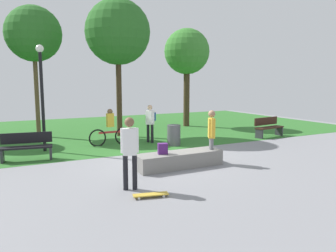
{
  "coord_description": "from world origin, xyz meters",
  "views": [
    {
      "loc": [
        -4.74,
        -9.6,
        2.58
      ],
      "look_at": [
        0.01,
        -0.41,
        1.18
      ],
      "focal_mm": 34.81,
      "sensor_mm": 36.0,
      "label": 1
    }
  ],
  "objects_px": {
    "tree_slender_maple": "(118,33)",
    "tree_leaning_ash": "(187,53)",
    "concrete_ledge": "(179,160)",
    "skater_performing_trick": "(130,147)",
    "park_bench_by_oak": "(27,146)",
    "park_bench_center_lawn": "(268,127)",
    "tree_broad_elm": "(34,34)",
    "pedestrian_with_backpack": "(150,120)",
    "skater_watching": "(211,133)",
    "skateboard_by_ledge": "(151,195)",
    "lamp_post": "(42,87)",
    "trash_bin": "(174,135)",
    "backpack_on_ledge": "(163,149)",
    "cyclist_on_bicycle": "(110,130)"
  },
  "relations": [
    {
      "from": "trash_bin",
      "to": "skateboard_by_ledge",
      "type": "bearing_deg",
      "value": -123.27
    },
    {
      "from": "lamp_post",
      "to": "pedestrian_with_backpack",
      "type": "distance_m",
      "value": 4.49
    },
    {
      "from": "skater_performing_trick",
      "to": "pedestrian_with_backpack",
      "type": "height_order",
      "value": "skater_performing_trick"
    },
    {
      "from": "tree_slender_maple",
      "to": "park_bench_by_oak",
      "type": "bearing_deg",
      "value": -142.79
    },
    {
      "from": "backpack_on_ledge",
      "to": "concrete_ledge",
      "type": "bearing_deg",
      "value": -165.4
    },
    {
      "from": "tree_slender_maple",
      "to": "tree_leaning_ash",
      "type": "relative_size",
      "value": 1.14
    },
    {
      "from": "tree_broad_elm",
      "to": "pedestrian_with_backpack",
      "type": "relative_size",
      "value": 3.73
    },
    {
      "from": "skater_watching",
      "to": "pedestrian_with_backpack",
      "type": "distance_m",
      "value": 4.17
    },
    {
      "from": "concrete_ledge",
      "to": "park_bench_by_oak",
      "type": "bearing_deg",
      "value": 142.85
    },
    {
      "from": "skater_performing_trick",
      "to": "tree_slender_maple",
      "type": "distance_m",
      "value": 8.87
    },
    {
      "from": "concrete_ledge",
      "to": "skateboard_by_ledge",
      "type": "xyz_separation_m",
      "value": [
        -1.86,
        -2.0,
        -0.17
      ]
    },
    {
      "from": "park_bench_by_oak",
      "to": "skater_watching",
      "type": "bearing_deg",
      "value": -31.11
    },
    {
      "from": "lamp_post",
      "to": "concrete_ledge",
      "type": "bearing_deg",
      "value": -52.2
    },
    {
      "from": "trash_bin",
      "to": "pedestrian_with_backpack",
      "type": "xyz_separation_m",
      "value": [
        -0.59,
        1.02,
        0.54
      ]
    },
    {
      "from": "park_bench_by_oak",
      "to": "tree_slender_maple",
      "type": "relative_size",
      "value": 0.26
    },
    {
      "from": "park_bench_by_oak",
      "to": "park_bench_center_lawn",
      "type": "relative_size",
      "value": 1.0
    },
    {
      "from": "park_bench_by_oak",
      "to": "backpack_on_ledge",
      "type": "bearing_deg",
      "value": -41.18
    },
    {
      "from": "skater_performing_trick",
      "to": "trash_bin",
      "type": "relative_size",
      "value": 2.08
    },
    {
      "from": "skateboard_by_ledge",
      "to": "lamp_post",
      "type": "relative_size",
      "value": 0.21
    },
    {
      "from": "park_bench_center_lawn",
      "to": "trash_bin",
      "type": "bearing_deg",
      "value": 177.81
    },
    {
      "from": "backpack_on_ledge",
      "to": "skater_performing_trick",
      "type": "height_order",
      "value": "skater_performing_trick"
    },
    {
      "from": "concrete_ledge",
      "to": "cyclist_on_bicycle",
      "type": "relative_size",
      "value": 1.49
    },
    {
      "from": "concrete_ledge",
      "to": "park_bench_center_lawn",
      "type": "height_order",
      "value": "park_bench_center_lawn"
    },
    {
      "from": "tree_broad_elm",
      "to": "trash_bin",
      "type": "distance_m",
      "value": 8.03
    },
    {
      "from": "concrete_ledge",
      "to": "tree_slender_maple",
      "type": "relative_size",
      "value": 0.43
    },
    {
      "from": "skater_watching",
      "to": "skateboard_by_ledge",
      "type": "xyz_separation_m",
      "value": [
        -2.99,
        -1.94,
        -0.93
      ]
    },
    {
      "from": "trash_bin",
      "to": "backpack_on_ledge",
      "type": "bearing_deg",
      "value": -123.52
    },
    {
      "from": "park_bench_by_oak",
      "to": "tree_broad_elm",
      "type": "bearing_deg",
      "value": 80.04
    },
    {
      "from": "park_bench_center_lawn",
      "to": "cyclist_on_bicycle",
      "type": "relative_size",
      "value": 0.91
    },
    {
      "from": "skater_watching",
      "to": "cyclist_on_bicycle",
      "type": "bearing_deg",
      "value": 113.32
    },
    {
      "from": "pedestrian_with_backpack",
      "to": "skater_watching",
      "type": "bearing_deg",
      "value": -86.71
    },
    {
      "from": "park_bench_center_lawn",
      "to": "pedestrian_with_backpack",
      "type": "distance_m",
      "value": 5.71
    },
    {
      "from": "backpack_on_ledge",
      "to": "park_bench_center_lawn",
      "type": "bearing_deg",
      "value": -141.66
    },
    {
      "from": "park_bench_center_lawn",
      "to": "trash_bin",
      "type": "xyz_separation_m",
      "value": [
        -4.97,
        0.19,
        -0.06
      ]
    },
    {
      "from": "backpack_on_ledge",
      "to": "cyclist_on_bicycle",
      "type": "distance_m",
      "value": 4.38
    },
    {
      "from": "tree_broad_elm",
      "to": "pedestrian_with_backpack",
      "type": "distance_m",
      "value": 6.79
    },
    {
      "from": "backpack_on_ledge",
      "to": "tree_leaning_ash",
      "type": "relative_size",
      "value": 0.06
    },
    {
      "from": "skater_watching",
      "to": "tree_slender_maple",
      "type": "height_order",
      "value": "tree_slender_maple"
    },
    {
      "from": "park_bench_by_oak",
      "to": "pedestrian_with_backpack",
      "type": "distance_m",
      "value": 5.07
    },
    {
      "from": "concrete_ledge",
      "to": "skater_performing_trick",
      "type": "relative_size",
      "value": 1.54
    },
    {
      "from": "skateboard_by_ledge",
      "to": "cyclist_on_bicycle",
      "type": "distance_m",
      "value": 6.5
    },
    {
      "from": "skateboard_by_ledge",
      "to": "park_bench_center_lawn",
      "type": "height_order",
      "value": "park_bench_center_lawn"
    },
    {
      "from": "skater_watching",
      "to": "tree_slender_maple",
      "type": "distance_m",
      "value": 7.54
    },
    {
      "from": "concrete_ledge",
      "to": "park_bench_by_oak",
      "type": "xyz_separation_m",
      "value": [
        -4.05,
        3.07,
        0.25
      ]
    },
    {
      "from": "skater_performing_trick",
      "to": "park_bench_by_oak",
      "type": "bearing_deg",
      "value": 114.42
    },
    {
      "from": "tree_broad_elm",
      "to": "tree_leaning_ash",
      "type": "bearing_deg",
      "value": -0.63
    },
    {
      "from": "tree_slender_maple",
      "to": "skater_performing_trick",
      "type": "bearing_deg",
      "value": -107.21
    },
    {
      "from": "park_bench_center_lawn",
      "to": "lamp_post",
      "type": "distance_m",
      "value": 10.09
    },
    {
      "from": "park_bench_center_lawn",
      "to": "tree_broad_elm",
      "type": "height_order",
      "value": "tree_broad_elm"
    },
    {
      "from": "backpack_on_ledge",
      "to": "skateboard_by_ledge",
      "type": "bearing_deg",
      "value": 73.1
    }
  ]
}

